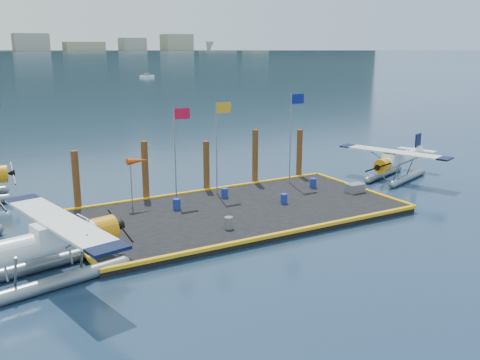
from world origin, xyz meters
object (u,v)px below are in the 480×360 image
object	(u,v)px
drum_0	(177,204)
crate	(355,188)
drum_1	(284,199)
drum_5	(225,193)
drum_4	(313,183)
seaplane_d	(395,163)
flagpole_yellow	(219,134)
flagpole_blue	(293,125)
windsock	(138,162)
piling_0	(76,182)
piling_2	(206,168)
seaplane_a	(52,246)
piling_3	(255,159)
piling_1	(145,172)
drum_3	(229,223)
flagpole_red	(178,140)
piling_4	(299,155)

from	to	relation	value
drum_0	crate	size ratio (longest dim) A/B	0.55
drum_1	drum_5	size ratio (longest dim) A/B	0.99
drum_0	drum_4	bearing A→B (deg)	-0.00
seaplane_d	flagpole_yellow	distance (m)	14.88
flagpole_blue	windsock	distance (m)	11.81
piling_0	piling_2	xyz separation A→B (m)	(9.00, 0.00, -0.10)
seaplane_d	piling_0	world-z (taller)	piling_0
seaplane_d	drum_5	xyz separation A→B (m)	(-14.58, 0.89, -0.64)
seaplane_a	windsock	world-z (taller)	seaplane_a
seaplane_a	piling_3	xyz separation A→B (m)	(16.25, 9.27, 0.58)
flagpole_yellow	piling_1	world-z (taller)	flagpole_yellow
drum_0	windsock	distance (m)	3.58
drum_3	drum_5	world-z (taller)	drum_3
drum_3	drum_5	bearing A→B (deg)	64.06
flagpole_yellow	piling_3	distance (m)	4.75
drum_5	windsock	bearing A→B (deg)	169.26
drum_3	piling_2	distance (m)	8.78
drum_1	drum_5	xyz separation A→B (m)	(-2.69, 3.07, 0.00)
seaplane_d	flagpole_red	size ratio (longest dim) A/B	1.44
drum_0	crate	distance (m)	12.52
piling_1	windsock	bearing A→B (deg)	-122.66
flagpole_yellow	crate	bearing A→B (deg)	-27.56
flagpole_red	piling_3	xyz separation A→B (m)	(6.79, 1.60, -2.25)
drum_5	flagpole_red	distance (m)	4.76
crate	piling_4	xyz separation A→B (m)	(-0.50, 5.93, 1.30)
drum_3	seaplane_a	bearing A→B (deg)	-174.01
drum_4	crate	bearing A→B (deg)	-54.06
drum_5	piling_3	size ratio (longest dim) A/B	0.15
drum_0	flagpole_yellow	xyz separation A→B (m)	(3.99, 1.89, 3.78)
seaplane_a	windsock	xyz separation A→B (m)	(6.72, 7.67, 1.66)
seaplane_d	drum_4	xyz separation A→B (m)	(-7.87, 0.05, -0.62)
drum_1	seaplane_d	bearing A→B (deg)	10.35
drum_4	piling_1	size ratio (longest dim) A/B	0.16
drum_4	flagpole_yellow	xyz separation A→B (m)	(-6.53, 1.89, 3.78)
piling_1	piling_2	world-z (taller)	piling_1
crate	drum_5	bearing A→B (deg)	158.85
crate	piling_0	size ratio (longest dim) A/B	0.30
drum_5	drum_1	bearing A→B (deg)	-48.78
piling_2	drum_5	bearing A→B (deg)	-89.38
crate	piling_2	distance (m)	10.43
drum_4	windsock	xyz separation A→B (m)	(-12.26, 1.89, 2.50)
flagpole_red	flagpole_yellow	xyz separation A→B (m)	(3.00, 0.00, 0.12)
piling_0	piling_2	distance (m)	9.00
drum_0	windsock	xyz separation A→B (m)	(-1.74, 1.89, 2.50)
piling_1	drum_0	bearing A→B (deg)	-78.42
windsock	piling_2	xyz separation A→B (m)	(5.53, 1.60, -1.33)
drum_3	piling_2	world-z (taller)	piling_2
drum_4	crate	xyz separation A→B (m)	(1.77, -2.44, -0.03)
crate	piling_3	distance (m)	7.58
piling_3	piling_4	xyz separation A→B (m)	(4.00, 0.00, -0.15)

